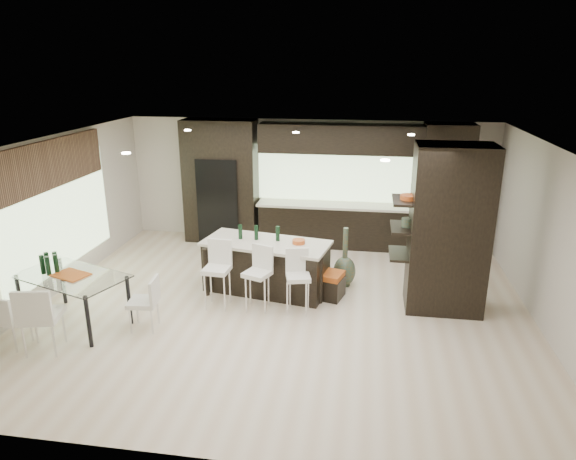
% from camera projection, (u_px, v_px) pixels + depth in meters
% --- Properties ---
extents(ground, '(8.00, 8.00, 0.00)m').
position_uv_depth(ground, '(282.00, 307.00, 8.51)').
color(ground, beige).
rests_on(ground, ground).
extents(back_wall, '(8.00, 0.02, 2.70)m').
position_uv_depth(back_wall, '(308.00, 181.00, 11.37)').
color(back_wall, beige).
rests_on(back_wall, ground).
extents(left_wall, '(0.02, 7.00, 2.70)m').
position_uv_depth(left_wall, '(49.00, 218.00, 8.67)').
color(left_wall, beige).
rests_on(left_wall, ground).
extents(right_wall, '(0.02, 7.00, 2.70)m').
position_uv_depth(right_wall, '(551.00, 243.00, 7.50)').
color(right_wall, beige).
rests_on(right_wall, ground).
extents(ceiling, '(8.00, 7.00, 0.02)m').
position_uv_depth(ceiling, '(282.00, 144.00, 7.67)').
color(ceiling, white).
rests_on(ceiling, ground).
extents(window_left, '(0.04, 3.20, 1.90)m').
position_uv_depth(window_left, '(58.00, 215.00, 8.85)').
color(window_left, '#B2D199').
rests_on(window_left, left_wall).
extents(window_back, '(3.40, 0.04, 1.20)m').
position_uv_depth(window_back, '(335.00, 174.00, 11.19)').
color(window_back, '#B2D199').
rests_on(window_back, back_wall).
extents(stone_accent, '(0.08, 3.00, 0.80)m').
position_uv_depth(stone_accent, '(52.00, 164.00, 8.57)').
color(stone_accent, brown).
rests_on(stone_accent, left_wall).
extents(ceiling_spots, '(4.00, 3.00, 0.02)m').
position_uv_depth(ceiling_spots, '(285.00, 143.00, 7.91)').
color(ceiling_spots, white).
rests_on(ceiling_spots, ceiling).
extents(back_cabinetry, '(6.80, 0.68, 2.70)m').
position_uv_depth(back_cabinetry, '(329.00, 185.00, 10.99)').
color(back_cabinetry, black).
rests_on(back_cabinetry, ground).
extents(refrigerator, '(0.90, 0.68, 1.90)m').
position_uv_depth(refrigerator, '(221.00, 200.00, 11.42)').
color(refrigerator, black).
rests_on(refrigerator, ground).
extents(partition_column, '(1.20, 0.80, 2.70)m').
position_uv_depth(partition_column, '(449.00, 230.00, 8.08)').
color(partition_column, black).
rests_on(partition_column, ground).
extents(kitchen_island, '(2.30, 1.31, 0.90)m').
position_uv_depth(kitchen_island, '(266.00, 266.00, 9.01)').
color(kitchen_island, black).
rests_on(kitchen_island, ground).
extents(stool_left, '(0.43, 0.43, 0.91)m').
position_uv_depth(stool_left, '(217.00, 281.00, 8.38)').
color(stool_left, white).
rests_on(stool_left, ground).
extents(stool_mid, '(0.49, 0.49, 0.86)m').
position_uv_depth(stool_mid, '(257.00, 285.00, 8.30)').
color(stool_mid, white).
rests_on(stool_mid, ground).
extents(stool_right, '(0.45, 0.45, 0.84)m').
position_uv_depth(stool_right, '(298.00, 288.00, 8.21)').
color(stool_right, white).
rests_on(stool_right, ground).
extents(bench, '(1.27, 0.75, 0.46)m').
position_uv_depth(bench, '(309.00, 281.00, 8.94)').
color(bench, black).
rests_on(bench, ground).
extents(floor_vase, '(0.46, 0.46, 1.09)m').
position_uv_depth(floor_vase, '(345.00, 257.00, 9.17)').
color(floor_vase, '#414E38').
rests_on(floor_vase, ground).
extents(dining_table, '(1.88, 1.44, 0.80)m').
position_uv_depth(dining_table, '(74.00, 299.00, 7.87)').
color(dining_table, white).
rests_on(dining_table, ground).
extents(chair_near, '(0.60, 0.60, 0.93)m').
position_uv_depth(chair_near, '(42.00, 320.00, 7.10)').
color(chair_near, white).
rests_on(chair_near, ground).
extents(chair_far, '(0.44, 0.44, 0.75)m').
position_uv_depth(chair_far, '(12.00, 322.00, 7.25)').
color(chair_far, white).
rests_on(chair_far, ground).
extents(chair_end, '(0.46, 0.46, 0.77)m').
position_uv_depth(chair_end, '(143.00, 306.00, 7.71)').
color(chair_end, white).
rests_on(chair_end, ground).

